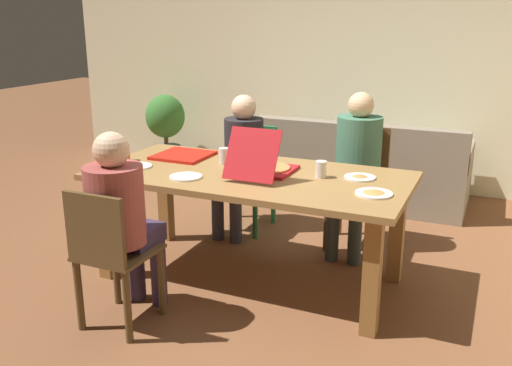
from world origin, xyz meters
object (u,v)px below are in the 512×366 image
chair_1 (248,171)px  plate_3 (137,166)px  person_2 (121,211)px  drinking_glass_1 (321,169)px  chair_0 (359,183)px  chair_2 (110,255)px  pizza_box_0 (183,155)px  potted_plant (166,126)px  dining_table (250,188)px  couch (362,171)px  plate_0 (360,177)px  plate_1 (374,193)px  person_1 (241,153)px  drinking_glass_2 (224,156)px  pizza_box_1 (265,166)px  drinking_glass_3 (107,165)px  plate_2 (186,177)px  person_0 (356,161)px  drinking_glass_0 (125,152)px

chair_1 → plate_3: 1.23m
person_2 → drinking_glass_1: 1.28m
chair_0 → chair_2: 2.12m
pizza_box_0 → potted_plant: (-1.50, 2.08, -0.26)m
dining_table → couch: 2.10m
plate_0 → drinking_glass_1: 0.25m
person_2 → plate_1: person_2 is taller
person_1 → drinking_glass_2: bearing=-74.0°
dining_table → pizza_box_1: pizza_box_1 is taller
dining_table → chair_0: 1.10m
couch → drinking_glass_2: bearing=-106.2°
drinking_glass_1 → plate_1: bearing=-28.8°
dining_table → drinking_glass_3: size_ratio=17.66×
chair_1 → plate_2: size_ratio=4.09×
person_2 → potted_plant: bearing=118.7°
person_1 → pizza_box_1: size_ratio=2.26×
chair_1 → drinking_glass_3: 1.46m
drinking_glass_3 → plate_2: bearing=13.2°
dining_table → pizza_box_0: (-0.64, 0.20, 0.12)m
potted_plant → person_2: bearing=-61.3°
plate_1 → couch: (-0.57, 2.18, -0.49)m
plate_0 → drinking_glass_3: (-1.56, -0.56, 0.05)m
chair_1 → potted_plant: potted_plant is taller
chair_0 → potted_plant: bearing=153.5°
pizza_box_0 → drinking_glass_3: size_ratio=3.19×
dining_table → person_0: (0.52, 0.81, 0.06)m
plate_1 → drinking_glass_0: bearing=177.9°
person_0 → drinking_glass_1: size_ratio=11.19×
dining_table → person_0: bearing=57.2°
plate_0 → couch: size_ratio=0.10×
chair_1 → plate_0: chair_1 is taller
drinking_glass_3 → chair_1: bearing=73.6°
plate_0 → person_2: bearing=-140.2°
drinking_glass_0 → drinking_glass_2: bearing=16.7°
drinking_glass_1 → chair_2: bearing=-132.6°
person_1 → drinking_glass_1: 1.19m
plate_0 → drinking_glass_0: (-1.66, -0.23, 0.05)m
dining_table → drinking_glass_2: (-0.27, 0.15, 0.17)m
dining_table → drinking_glass_2: 0.35m
drinking_glass_0 → plate_1: bearing=-2.1°
couch → chair_2: bearing=-104.1°
chair_1 → drinking_glass_3: drinking_glass_3 is taller
person_1 → couch: (0.75, 1.23, -0.39)m
person_0 → plate_2: (-0.85, -1.08, 0.06)m
pizza_box_0 → drinking_glass_3: bearing=-110.2°
chair_1 → person_1: bearing=-90.0°
dining_table → drinking_glass_1: size_ratio=19.14×
chair_1 → person_0: bearing=-9.4°
person_0 → plate_0: 0.66m
dining_table → pizza_box_1: size_ratio=4.12×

